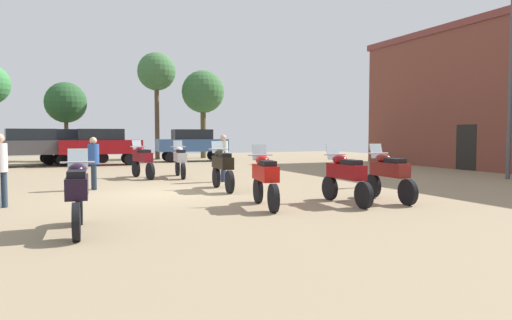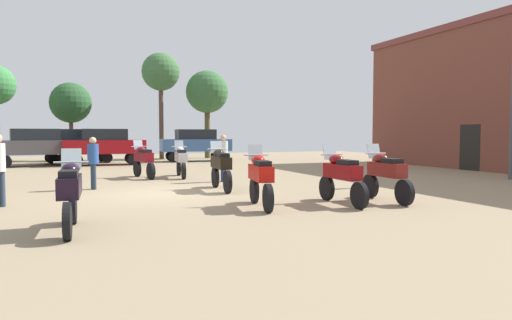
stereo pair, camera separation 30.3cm
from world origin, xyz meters
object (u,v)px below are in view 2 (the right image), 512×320
(motorcycle_2, at_px, (386,173))
(motorcycle_7, at_px, (143,160))
(tree_1, at_px, (207,93))
(motorcycle_9, at_px, (70,191))
(person_3, at_px, (223,154))
(person_2, at_px, (93,159))
(car_2, at_px, (35,144))
(tree_2, at_px, (71,103))
(car_5, at_px, (78,143))
(motorcycle_3, at_px, (221,166))
(motorcycle_1, at_px, (260,177))
(car_1, at_px, (196,143))
(tree_8, at_px, (161,73))
(motorcycle_8, at_px, (181,159))
(car_3, at_px, (105,144))
(motorcycle_4, at_px, (342,175))

(motorcycle_2, xyz_separation_m, motorcycle_7, (-4.90, 8.74, 0.00))
(tree_1, bearing_deg, motorcycle_9, -111.49)
(person_3, distance_m, tree_1, 16.79)
(tree_1, bearing_deg, person_2, -116.86)
(car_2, height_order, tree_2, tree_2)
(car_5, distance_m, tree_1, 9.68)
(motorcycle_3, height_order, car_2, car_2)
(car_2, xyz_separation_m, person_2, (2.40, -12.01, -0.21))
(motorcycle_1, distance_m, person_2, 6.33)
(person_2, height_order, person_3, person_3)
(motorcycle_1, relative_size, person_2, 1.29)
(motorcycle_9, relative_size, car_2, 0.47)
(motorcycle_9, relative_size, car_1, 0.49)
(car_2, distance_m, person_3, 13.25)
(person_3, distance_m, tree_8, 16.74)
(car_1, height_order, car_5, same)
(motorcycle_3, relative_size, tree_8, 0.32)
(motorcycle_8, bearing_deg, motorcycle_2, -62.10)
(motorcycle_3, xyz_separation_m, tree_1, (4.75, 18.30, 3.89))
(car_3, bearing_deg, motorcycle_3, -169.11)
(motorcycle_4, height_order, tree_1, tree_1)
(motorcycle_1, relative_size, person_3, 1.23)
(motorcycle_7, xyz_separation_m, tree_1, (6.41, 13.45, 3.90))
(person_2, bearing_deg, motorcycle_7, -38.93)
(car_1, relative_size, car_3, 1.02)
(car_1, bearing_deg, motorcycle_1, 173.94)
(motorcycle_3, height_order, motorcycle_9, motorcycle_3)
(car_5, xyz_separation_m, person_3, (4.72, -13.22, -0.17))
(person_3, bearing_deg, motorcycle_7, -100.74)
(car_2, bearing_deg, motorcycle_9, 177.51)
(motorcycle_1, height_order, tree_8, tree_8)
(tree_8, bearing_deg, tree_1, -1.51)
(tree_2, distance_m, tree_8, 6.16)
(motorcycle_8, height_order, car_2, car_2)
(motorcycle_2, relative_size, person_3, 1.25)
(car_1, bearing_deg, motorcycle_8, 166.11)
(person_2, bearing_deg, tree_8, -23.89)
(motorcycle_7, height_order, person_2, person_2)
(motorcycle_2, relative_size, tree_1, 0.35)
(motorcycle_7, xyz_separation_m, motorcycle_8, (1.44, -0.22, -0.00))
(tree_2, bearing_deg, car_1, -28.29)
(motorcycle_4, height_order, motorcycle_9, motorcycle_9)
(car_3, bearing_deg, motorcycle_1, -171.86)
(motorcycle_7, distance_m, person_3, 3.53)
(motorcycle_4, xyz_separation_m, motorcycle_8, (-2.14, 8.50, 0.00))
(motorcycle_3, distance_m, motorcycle_9, 6.48)
(motorcycle_2, distance_m, person_2, 8.87)
(motorcycle_2, xyz_separation_m, motorcycle_3, (-3.24, 3.89, 0.02))
(motorcycle_9, xyz_separation_m, car_2, (-1.73, 18.50, 0.45))
(tree_8, bearing_deg, person_2, -107.21)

